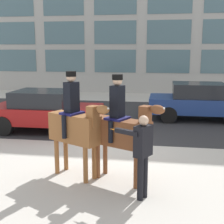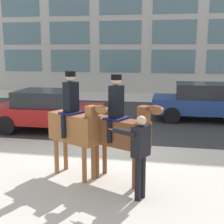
{
  "view_description": "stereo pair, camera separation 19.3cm",
  "coord_description": "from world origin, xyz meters",
  "px_view_note": "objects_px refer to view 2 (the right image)",
  "views": [
    {
      "loc": [
        1.49,
        -9.14,
        3.01
      ],
      "look_at": [
        0.24,
        -1.37,
        1.44
      ],
      "focal_mm": 50.0,
      "sensor_mm": 36.0,
      "label": 1
    },
    {
      "loc": [
        1.68,
        -9.11,
        3.01
      ],
      "look_at": [
        0.24,
        -1.37,
        1.44
      ],
      "focal_mm": 50.0,
      "sensor_mm": 36.0,
      "label": 2
    }
  ],
  "objects_px": {
    "street_car_near_lane": "(48,110)",
    "pedestrian_bystander": "(140,151)",
    "mounted_horse_companion": "(120,129)",
    "mounted_horse_lead": "(75,125)",
    "street_car_far_lane": "(203,101)"
  },
  "relations": [
    {
      "from": "pedestrian_bystander",
      "to": "street_car_near_lane",
      "type": "distance_m",
      "value": 6.31
    },
    {
      "from": "pedestrian_bystander",
      "to": "street_car_far_lane",
      "type": "distance_m",
      "value": 8.1
    },
    {
      "from": "street_car_near_lane",
      "to": "mounted_horse_companion",
      "type": "bearing_deg",
      "value": -50.19
    },
    {
      "from": "mounted_horse_lead",
      "to": "street_car_far_lane",
      "type": "bearing_deg",
      "value": 90.28
    },
    {
      "from": "mounted_horse_companion",
      "to": "street_car_near_lane",
      "type": "distance_m",
      "value": 5.36
    },
    {
      "from": "mounted_horse_lead",
      "to": "pedestrian_bystander",
      "type": "relative_size",
      "value": 1.45
    },
    {
      "from": "mounted_horse_companion",
      "to": "street_car_far_lane",
      "type": "relative_size",
      "value": 0.56
    },
    {
      "from": "mounted_horse_lead",
      "to": "street_car_near_lane",
      "type": "height_order",
      "value": "mounted_horse_lead"
    },
    {
      "from": "mounted_horse_companion",
      "to": "street_car_near_lane",
      "type": "bearing_deg",
      "value": 154.66
    },
    {
      "from": "mounted_horse_companion",
      "to": "street_car_near_lane",
      "type": "xyz_separation_m",
      "value": [
        -3.42,
        4.11,
        -0.45
      ]
    },
    {
      "from": "pedestrian_bystander",
      "to": "street_car_near_lane",
      "type": "height_order",
      "value": "pedestrian_bystander"
    },
    {
      "from": "mounted_horse_lead",
      "to": "street_car_far_lane",
      "type": "relative_size",
      "value": 0.58
    },
    {
      "from": "mounted_horse_companion",
      "to": "pedestrian_bystander",
      "type": "relative_size",
      "value": 1.42
    },
    {
      "from": "mounted_horse_companion",
      "to": "pedestrian_bystander",
      "type": "height_order",
      "value": "mounted_horse_companion"
    },
    {
      "from": "street_car_near_lane",
      "to": "pedestrian_bystander",
      "type": "bearing_deg",
      "value": -51.23
    }
  ]
}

